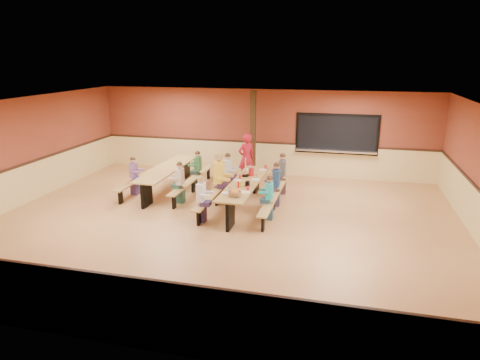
# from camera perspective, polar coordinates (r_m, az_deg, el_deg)

# --- Properties ---
(ground) EXTENTS (12.00, 12.00, 0.00)m
(ground) POSITION_cam_1_polar(r_m,az_deg,el_deg) (11.01, -2.23, -5.72)
(ground) COLOR #A26C3D
(ground) RESTS_ON ground
(room_envelope) EXTENTS (12.04, 10.04, 3.02)m
(room_envelope) POSITION_cam_1_polar(r_m,az_deg,el_deg) (10.77, -2.27, -2.31)
(room_envelope) COLOR brown
(room_envelope) RESTS_ON ground
(kitchen_pass_through) EXTENTS (2.78, 0.28, 1.38)m
(kitchen_pass_through) POSITION_cam_1_polar(r_m,az_deg,el_deg) (14.99, 12.77, 5.77)
(kitchen_pass_through) COLOR black
(kitchen_pass_through) RESTS_ON ground
(structural_post) EXTENTS (0.18, 0.18, 3.00)m
(structural_post) POSITION_cam_1_polar(r_m,az_deg,el_deg) (14.76, 1.73, 6.05)
(structural_post) COLOR #302010
(structural_post) RESTS_ON ground
(cafeteria_table_main) EXTENTS (1.91, 3.70, 0.74)m
(cafeteria_table_main) POSITION_cam_1_polar(r_m,az_deg,el_deg) (11.93, 0.65, -1.26)
(cafeteria_table_main) COLOR #A58041
(cafeteria_table_main) RESTS_ON ground
(cafeteria_table_second) EXTENTS (1.91, 3.70, 0.74)m
(cafeteria_table_second) POSITION_cam_1_polar(r_m,az_deg,el_deg) (13.66, -9.56, 0.79)
(cafeteria_table_second) COLOR #A58041
(cafeteria_table_second) RESTS_ON ground
(seated_child_white_left) EXTENTS (0.37, 0.30, 1.21)m
(seated_child_white_left) POSITION_cam_1_polar(r_m,az_deg,el_deg) (10.91, -5.19, -2.58)
(seated_child_white_left) COLOR white
(seated_child_white_left) RESTS_ON ground
(seated_adult_yellow) EXTENTS (0.49, 0.40, 1.46)m
(seated_adult_yellow) POSITION_cam_1_polar(r_m,az_deg,el_deg) (12.31, -2.81, 0.27)
(seated_adult_yellow) COLOR yellow
(seated_adult_yellow) RESTS_ON ground
(seated_child_grey_left) EXTENTS (0.38, 0.31, 1.23)m
(seated_child_grey_left) POSITION_cam_1_polar(r_m,az_deg,el_deg) (13.21, -1.63, 0.89)
(seated_child_grey_left) COLOR silver
(seated_child_grey_left) RESTS_ON ground
(seated_child_teal_right) EXTENTS (0.34, 0.28, 1.16)m
(seated_child_teal_right) POSITION_cam_1_polar(r_m,az_deg,el_deg) (11.07, 3.93, -2.43)
(seated_child_teal_right) COLOR #21A8AE
(seated_child_teal_right) RESTS_ON ground
(seated_child_navy_right) EXTENTS (0.39, 0.32, 1.24)m
(seated_child_navy_right) POSITION_cam_1_polar(r_m,az_deg,el_deg) (12.08, 4.85, -0.62)
(seated_child_navy_right) COLOR navy
(seated_child_navy_right) RESTS_ON ground
(seated_child_char_right) EXTENTS (0.39, 0.32, 1.26)m
(seated_child_char_right) POSITION_cam_1_polar(r_m,az_deg,el_deg) (13.16, 5.65, 0.81)
(seated_child_char_right) COLOR #44464C
(seated_child_char_right) RESTS_ON ground
(seated_child_purple_sec) EXTENTS (0.35, 0.29, 1.17)m
(seated_child_purple_sec) POSITION_cam_1_polar(r_m,az_deg,el_deg) (13.41, -13.95, 0.50)
(seated_child_purple_sec) COLOR slate
(seated_child_purple_sec) RESTS_ON ground
(seated_child_green_sec) EXTENTS (0.36, 0.29, 1.19)m
(seated_child_green_sec) POSITION_cam_1_polar(r_m,az_deg,el_deg) (13.78, -5.62, 1.38)
(seated_child_green_sec) COLOR #316E40
(seated_child_green_sec) RESTS_ON ground
(seated_child_tan_sec) EXTENTS (0.37, 0.30, 1.20)m
(seated_child_tan_sec) POSITION_cam_1_polar(r_m,az_deg,el_deg) (12.40, -7.98, -0.37)
(seated_child_tan_sec) COLOR beige
(seated_child_tan_sec) RESTS_ON ground
(standing_woman) EXTENTS (0.72, 0.70, 1.66)m
(standing_woman) POSITION_cam_1_polar(r_m,az_deg,el_deg) (14.24, 0.85, 2.92)
(standing_woman) COLOR red
(standing_woman) RESTS_ON ground
(punch_pitcher) EXTENTS (0.16, 0.16, 0.22)m
(punch_pitcher) POSITION_cam_1_polar(r_m,az_deg,el_deg) (12.48, 1.50, 1.08)
(punch_pitcher) COLOR red
(punch_pitcher) RESTS_ON cafeteria_table_main
(chip_bowl) EXTENTS (0.32, 0.32, 0.15)m
(chip_bowl) POSITION_cam_1_polar(r_m,az_deg,el_deg) (10.65, -0.73, -1.82)
(chip_bowl) COLOR orange
(chip_bowl) RESTS_ON cafeteria_table_main
(napkin_dispenser) EXTENTS (0.10, 0.14, 0.13)m
(napkin_dispenser) POSITION_cam_1_polar(r_m,az_deg,el_deg) (11.50, 1.01, -0.49)
(napkin_dispenser) COLOR black
(napkin_dispenser) RESTS_ON cafeteria_table_main
(condiment_mustard) EXTENTS (0.06, 0.06, 0.17)m
(condiment_mustard) POSITION_cam_1_polar(r_m,az_deg,el_deg) (11.39, 0.18, -0.55)
(condiment_mustard) COLOR yellow
(condiment_mustard) RESTS_ON cafeteria_table_main
(condiment_ketchup) EXTENTS (0.06, 0.06, 0.17)m
(condiment_ketchup) POSITION_cam_1_polar(r_m,az_deg,el_deg) (11.33, -0.21, -0.63)
(condiment_ketchup) COLOR #B2140F
(condiment_ketchup) RESTS_ON cafeteria_table_main
(table_paddle) EXTENTS (0.16, 0.16, 0.56)m
(table_paddle) POSITION_cam_1_polar(r_m,az_deg,el_deg) (12.37, 0.72, 1.08)
(table_paddle) COLOR black
(table_paddle) RESTS_ON cafeteria_table_main
(place_settings) EXTENTS (0.65, 3.30, 0.11)m
(place_settings) POSITION_cam_1_polar(r_m,az_deg,el_deg) (11.85, 0.65, -0.02)
(place_settings) COLOR beige
(place_settings) RESTS_ON cafeteria_table_main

